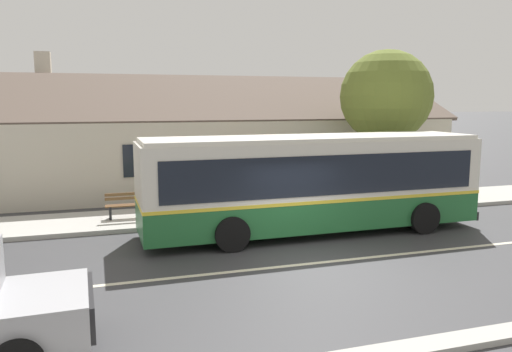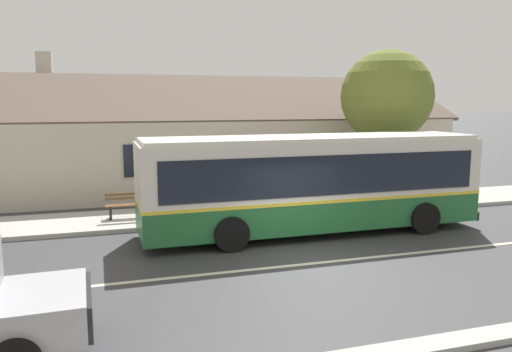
% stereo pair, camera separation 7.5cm
% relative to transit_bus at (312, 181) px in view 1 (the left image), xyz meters
% --- Properties ---
extents(ground_plane, '(300.00, 300.00, 0.00)m').
position_rel_transit_bus_xyz_m(ground_plane, '(-1.22, -2.90, -1.66)').
color(ground_plane, '#38383A').
extents(sidewalk_far, '(60.00, 3.00, 0.15)m').
position_rel_transit_bus_xyz_m(sidewalk_far, '(-1.22, 3.10, -1.58)').
color(sidewalk_far, '#ADAAA3').
rests_on(sidewalk_far, ground).
extents(curb_near, '(60.00, 0.50, 0.12)m').
position_rel_transit_bus_xyz_m(curb_near, '(-1.22, -7.65, -1.60)').
color(curb_near, '#ADAAA3').
rests_on(curb_near, ground).
extents(lane_divider_stripe, '(60.00, 0.16, 0.01)m').
position_rel_transit_bus_xyz_m(lane_divider_stripe, '(-1.22, -2.90, -1.65)').
color(lane_divider_stripe, beige).
rests_on(lane_divider_stripe, ground).
extents(community_building, '(24.64, 10.09, 6.47)m').
position_rel_transit_bus_xyz_m(community_building, '(-2.18, 10.87, 0.13)').
color(community_building, beige).
rests_on(community_building, ground).
extents(transit_bus, '(10.86, 2.85, 3.07)m').
position_rel_transit_bus_xyz_m(transit_bus, '(0.00, 0.00, 0.00)').
color(transit_bus, '#236633').
rests_on(transit_bus, ground).
extents(bench_by_building, '(1.66, 0.51, 0.94)m').
position_rel_transit_bus_xyz_m(bench_by_building, '(-5.46, 3.05, -1.09)').
color(bench_by_building, brown).
rests_on(bench_by_building, sidewalk_far).
extents(street_tree_primary, '(3.80, 3.80, 6.25)m').
position_rel_transit_bus_xyz_m(street_tree_primary, '(5.03, 4.00, 2.68)').
color(street_tree_primary, '#4C3828').
rests_on(street_tree_primary, ground).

